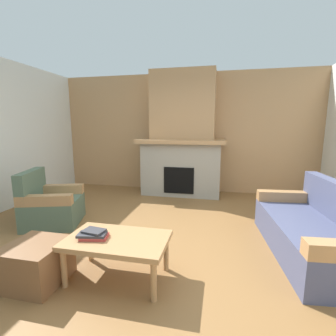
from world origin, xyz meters
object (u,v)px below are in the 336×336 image
armchair (51,206)px  coffee_table (117,243)px  ottoman (36,263)px  couch (315,232)px  fireplace (182,142)px

armchair → coffee_table: size_ratio=0.95×
coffee_table → ottoman: coffee_table is taller
couch → armchair: size_ratio=1.96×
fireplace → couch: size_ratio=1.44×
coffee_table → ottoman: (-0.75, -0.23, -0.18)m
couch → armchair: bearing=177.8°
couch → ottoman: 3.07m
fireplace → coffee_table: size_ratio=2.70×
armchair → fireplace: bearing=51.8°
ottoman → fireplace: bearing=75.9°
fireplace → armchair: bearing=-128.2°
coffee_table → couch: bearing=23.9°
fireplace → couch: fireplace is taller
coffee_table → armchair: bearing=146.2°
fireplace → ottoman: (-0.87, -3.48, -0.96)m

